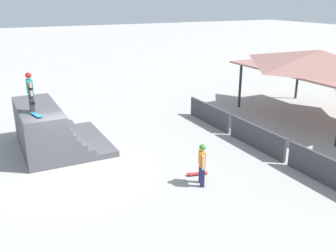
{
  "coord_description": "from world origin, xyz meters",
  "views": [
    {
      "loc": [
        13.59,
        -2.72,
        6.41
      ],
      "look_at": [
        -0.2,
        4.22,
        1.11
      ],
      "focal_mm": 40.0,
      "sensor_mm": 36.0,
      "label": 1
    }
  ],
  "objects_px": {
    "skateboard_on_deck": "(37,115)",
    "bystander_walking": "(202,161)",
    "skateboard_on_ground": "(197,174)",
    "skater_on_deck": "(30,90)"
  },
  "relations": [
    {
      "from": "skateboard_on_deck",
      "to": "bystander_walking",
      "type": "distance_m",
      "value": 6.71
    },
    {
      "from": "bystander_walking",
      "to": "skateboard_on_ground",
      "type": "relative_size",
      "value": 1.92
    },
    {
      "from": "skater_on_deck",
      "to": "skateboard_on_deck",
      "type": "xyz_separation_m",
      "value": [
        0.66,
        0.06,
        -0.88
      ]
    },
    {
      "from": "skater_on_deck",
      "to": "skateboard_on_ground",
      "type": "relative_size",
      "value": 2.0
    },
    {
      "from": "skateboard_on_deck",
      "to": "bystander_walking",
      "type": "xyz_separation_m",
      "value": [
        4.49,
        4.85,
        -1.16
      ]
    },
    {
      "from": "skateboard_on_deck",
      "to": "skateboard_on_ground",
      "type": "height_order",
      "value": "skateboard_on_deck"
    },
    {
      "from": "skater_on_deck",
      "to": "skateboard_on_deck",
      "type": "height_order",
      "value": "skater_on_deck"
    },
    {
      "from": "skater_on_deck",
      "to": "bystander_walking",
      "type": "relative_size",
      "value": 1.04
    },
    {
      "from": "bystander_walking",
      "to": "skateboard_on_ground",
      "type": "distance_m",
      "value": 1.16
    },
    {
      "from": "skater_on_deck",
      "to": "bystander_walking",
      "type": "bearing_deg",
      "value": 43.59
    }
  ]
}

